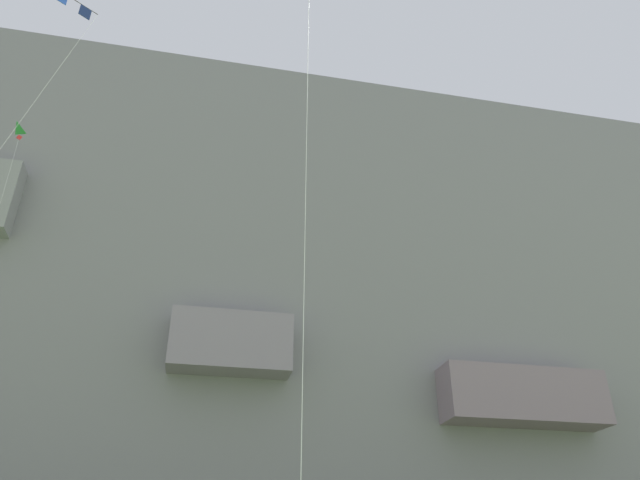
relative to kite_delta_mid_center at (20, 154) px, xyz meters
name	(u,v)px	position (x,y,z in m)	size (l,w,h in m)	color
cliff_face	(227,320)	(17.47, 27.69, -1.10)	(180.00, 28.65, 58.02)	gray
kite_delta_mid_center	(20,154)	(0.00, 0.00, 0.00)	(1.38, 2.87, 31.87)	green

